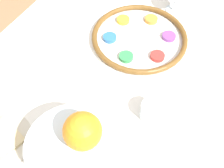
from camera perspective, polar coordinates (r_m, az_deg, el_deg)
ground_plane at (r=1.51m, az=-1.13°, el=-15.60°), size 8.00×8.00×0.00m
dining_table at (r=1.18m, az=-1.41°, el=-9.81°), size 1.33×0.93×0.71m
seder_plate at (r=0.99m, az=5.96°, el=10.05°), size 0.35×0.35×0.03m
fruit_stand at (r=0.67m, az=-8.95°, el=-13.53°), size 0.22×0.22×0.12m
orange_fruit at (r=0.60m, az=-6.46°, el=-10.14°), size 0.09×0.09×0.09m
napkin_roll at (r=0.97m, az=-18.56°, el=6.35°), size 0.18×0.06×0.05m
cup_near at (r=0.79m, az=8.72°, el=-5.87°), size 0.07×0.07×0.06m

